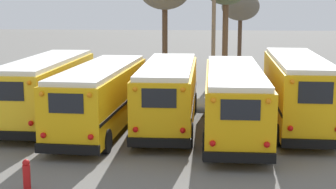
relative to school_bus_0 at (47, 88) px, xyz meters
The scene contains 9 objects.
ground_plane 6.33m from the school_bus_0, ahead, with size 160.00×160.00×0.00m, color #66635E.
school_bus_0 is the anchor object (origin of this frame).
school_bus_1 3.37m from the school_bus_0, 26.23° to the right, with size 2.96×10.03×2.99m.
school_bus_2 6.08m from the school_bus_0, ahead, with size 2.58×9.49×3.04m.
school_bus_3 9.23m from the school_bus_0, 10.83° to the right, with size 2.64×10.68×2.98m.
school_bus_4 12.09m from the school_bus_0, ahead, with size 2.67×9.82×3.33m.
utility_pole 14.96m from the school_bus_0, 56.36° to the left, with size 1.80×0.28×7.10m.
bare_tree_1 23.46m from the school_bus_0, 62.96° to the left, with size 3.24×3.24×6.63m.
fire_hydrant 9.64m from the school_bus_0, 76.29° to the right, with size 0.24×0.24×1.03m.
Camera 1 is at (1.92, -23.57, 5.95)m, focal length 55.00 mm.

